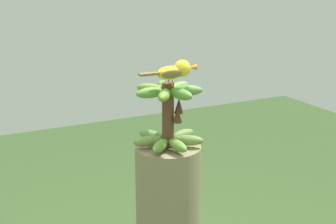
{
  "coord_description": "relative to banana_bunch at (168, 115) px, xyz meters",
  "views": [
    {
      "loc": [
        -1.62,
        0.82,
        1.83
      ],
      "look_at": [
        0.0,
        0.0,
        1.3
      ],
      "focal_mm": 51.99,
      "sensor_mm": 36.0,
      "label": 1
    }
  ],
  "objects": [
    {
      "name": "perched_bird",
      "position": [
        -0.04,
        -0.01,
        0.18
      ],
      "size": [
        0.07,
        0.23,
        0.09
      ],
      "color": "#C68933",
      "rests_on": "banana_bunch"
    },
    {
      "name": "banana_bunch",
      "position": [
        0.0,
        0.0,
        0.0
      ],
      "size": [
        0.28,
        0.28,
        0.26
      ],
      "color": "brown",
      "rests_on": "banana_tree"
    }
  ]
}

